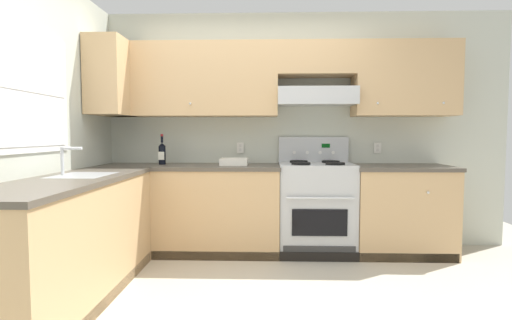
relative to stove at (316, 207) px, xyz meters
The scene contains 8 objects.
ground_plane 1.51m from the stove, 119.18° to the right, with size 7.04×7.04×0.00m, color #B2AA99.
wall_back 1.08m from the stove, 137.19° to the left, with size 4.68×0.57×2.55m.
wall_left 2.65m from the stove, 155.87° to the right, with size 0.47×4.00×2.55m.
counter_back_run 0.56m from the stove, behind, with size 3.60×0.65×0.91m.
counter_left_run 2.31m from the stove, 147.17° to the right, with size 0.63×1.91×1.13m.
stove is the anchor object (origin of this frame).
wine_bottle 1.72m from the stove, behind, with size 0.07×0.08×0.32m.
bowl 0.96m from the stove, behind, with size 0.28×0.23×0.07m.
Camera 1 is at (0.20, -2.71, 1.23)m, focal length 26.98 mm.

